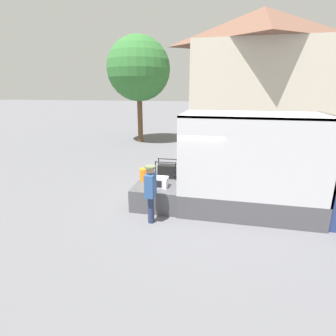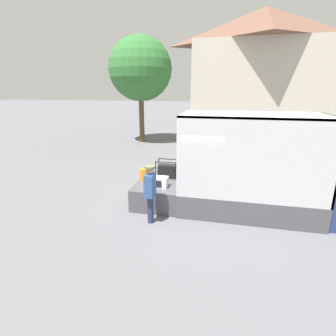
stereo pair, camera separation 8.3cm
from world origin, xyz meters
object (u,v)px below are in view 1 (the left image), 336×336
Objects in this scene: box_truck at (313,182)px; orange_bucket at (144,175)px; microwave at (160,182)px; worker_person at (151,189)px; street_tree at (139,69)px; portable_generator at (167,171)px.

box_truck reaches higher than orange_bucket.
microwave is 1.25× the size of orange_bucket.
street_tree is (-4.09, 11.66, 3.98)m from worker_person.
portable_generator is 0.10× the size of street_tree.
orange_bucket reaches higher than microwave.
street_tree is (-4.12, 9.63, 4.08)m from portable_generator.
microwave is (-4.60, -0.49, -0.18)m from box_truck.
worker_person is (-0.04, -2.03, 0.10)m from portable_generator.
portable_generator is at bearing -66.81° from street_tree.
box_truck is at bearing 18.56° from worker_person.
orange_bucket is 0.06× the size of street_tree.
portable_generator is at bearing 173.85° from box_truck.
microwave is at bearing -173.89° from box_truck.
microwave is 0.07× the size of street_tree.
box_truck is 15.29× the size of orange_bucket.
box_truck is at bearing -49.37° from street_tree.
orange_bucket is 0.25× the size of worker_person.
microwave is 0.70× the size of portable_generator.
worker_person is 0.24× the size of street_tree.
worker_person reaches higher than microwave.
orange_bucket is at bearing 144.57° from microwave.
worker_person reaches higher than portable_generator.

